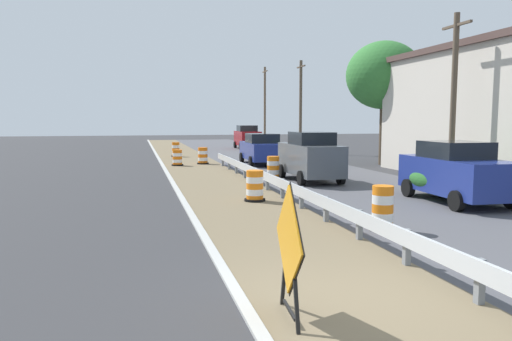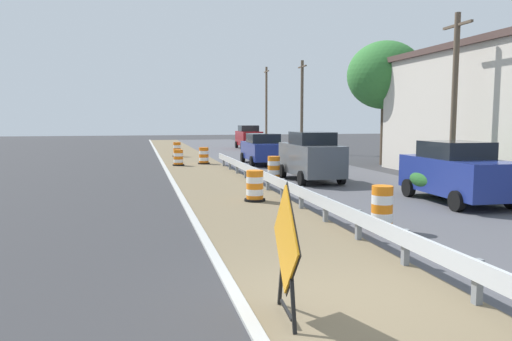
{
  "view_description": "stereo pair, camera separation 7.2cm",
  "coord_description": "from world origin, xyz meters",
  "px_view_note": "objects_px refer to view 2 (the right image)",
  "views": [
    {
      "loc": [
        -2.79,
        -6.54,
        2.79
      ],
      "look_at": [
        1.1,
        9.2,
        1.07
      ],
      "focal_mm": 33.91,
      "sensor_mm": 36.0,
      "label": 1
    },
    {
      "loc": [
        -2.72,
        -6.55,
        2.79
      ],
      "look_at": [
        1.1,
        9.2,
        1.07
      ],
      "focal_mm": 33.91,
      "sensor_mm": 36.0,
      "label": 2
    }
  ],
  "objects_px": {
    "traffic_barrel_farthest": "(177,150)",
    "car_trailing_near_lane": "(457,172)",
    "utility_pole_mid": "(302,105)",
    "traffic_barrel_farther": "(204,157)",
    "car_mid_far_lane": "(249,137)",
    "utility_pole_near": "(454,97)",
    "traffic_barrel_nearest": "(382,210)",
    "traffic_barrel_mid": "(274,169)",
    "warning_sign_diamond": "(286,245)",
    "traffic_barrel_close": "(255,187)",
    "traffic_barrel_far": "(178,159)",
    "car_lead_near_lane": "(311,157)",
    "utility_pole_far": "(266,105)",
    "car_lead_far_lane": "(262,149)"
  },
  "relations": [
    {
      "from": "traffic_barrel_farthest",
      "to": "car_trailing_near_lane",
      "type": "bearing_deg",
      "value": -71.42
    },
    {
      "from": "warning_sign_diamond",
      "to": "utility_pole_far",
      "type": "bearing_deg",
      "value": -99.57
    },
    {
      "from": "utility_pole_far",
      "to": "traffic_barrel_farthest",
      "type": "bearing_deg",
      "value": -125.55
    },
    {
      "from": "warning_sign_diamond",
      "to": "traffic_barrel_far",
      "type": "distance_m",
      "value": 23.1
    },
    {
      "from": "traffic_barrel_farthest",
      "to": "utility_pole_far",
      "type": "height_order",
      "value": "utility_pole_far"
    },
    {
      "from": "car_mid_far_lane",
      "to": "utility_pole_near",
      "type": "bearing_deg",
      "value": 6.04
    },
    {
      "from": "car_mid_far_lane",
      "to": "utility_pole_near",
      "type": "height_order",
      "value": "utility_pole_near"
    },
    {
      "from": "car_lead_near_lane",
      "to": "utility_pole_near",
      "type": "bearing_deg",
      "value": -117.7
    },
    {
      "from": "traffic_barrel_mid",
      "to": "utility_pole_mid",
      "type": "height_order",
      "value": "utility_pole_mid"
    },
    {
      "from": "traffic_barrel_close",
      "to": "car_lead_near_lane",
      "type": "height_order",
      "value": "car_lead_near_lane"
    },
    {
      "from": "traffic_barrel_mid",
      "to": "car_mid_far_lane",
      "type": "relative_size",
      "value": 0.26
    },
    {
      "from": "traffic_barrel_farthest",
      "to": "car_trailing_near_lane",
      "type": "distance_m",
      "value": 23.77
    },
    {
      "from": "traffic_barrel_farthest",
      "to": "car_lead_near_lane",
      "type": "relative_size",
      "value": 0.24
    },
    {
      "from": "utility_pole_mid",
      "to": "traffic_barrel_farther",
      "type": "bearing_deg",
      "value": -140.03
    },
    {
      "from": "traffic_barrel_close",
      "to": "car_mid_far_lane",
      "type": "height_order",
      "value": "car_mid_far_lane"
    },
    {
      "from": "traffic_barrel_far",
      "to": "car_lead_near_lane",
      "type": "xyz_separation_m",
      "value": [
        5.24,
        -8.78,
        0.68
      ]
    },
    {
      "from": "traffic_barrel_farther",
      "to": "car_trailing_near_lane",
      "type": "xyz_separation_m",
      "value": [
        6.41,
        -16.01,
        0.56
      ]
    },
    {
      "from": "traffic_barrel_mid",
      "to": "utility_pole_mid",
      "type": "relative_size",
      "value": 0.14
    },
    {
      "from": "warning_sign_diamond",
      "to": "utility_pole_mid",
      "type": "distance_m",
      "value": 33.4
    },
    {
      "from": "traffic_barrel_farthest",
      "to": "car_lead_near_lane",
      "type": "height_order",
      "value": "car_lead_near_lane"
    },
    {
      "from": "car_lead_near_lane",
      "to": "car_lead_far_lane",
      "type": "xyz_separation_m",
      "value": [
        -0.09,
        8.45,
        -0.15
      ]
    },
    {
      "from": "traffic_barrel_farther",
      "to": "utility_pole_mid",
      "type": "bearing_deg",
      "value": 39.97
    },
    {
      "from": "traffic_barrel_mid",
      "to": "utility_pole_far",
      "type": "distance_m",
      "value": 31.4
    },
    {
      "from": "traffic_barrel_nearest",
      "to": "utility_pole_near",
      "type": "xyz_separation_m",
      "value": [
        6.87,
        6.84,
        3.2
      ]
    },
    {
      "from": "traffic_barrel_mid",
      "to": "traffic_barrel_farthest",
      "type": "height_order",
      "value": "traffic_barrel_farthest"
    },
    {
      "from": "car_lead_far_lane",
      "to": "traffic_barrel_far",
      "type": "bearing_deg",
      "value": 88.18
    },
    {
      "from": "traffic_barrel_nearest",
      "to": "traffic_barrel_mid",
      "type": "bearing_deg",
      "value": 88.63
    },
    {
      "from": "car_mid_far_lane",
      "to": "traffic_barrel_nearest",
      "type": "bearing_deg",
      "value": -6.52
    },
    {
      "from": "car_mid_far_lane",
      "to": "traffic_barrel_farthest",
      "type": "bearing_deg",
      "value": -40.72
    },
    {
      "from": "traffic_barrel_close",
      "to": "car_trailing_near_lane",
      "type": "xyz_separation_m",
      "value": [
        6.53,
        -1.84,
        0.55
      ]
    },
    {
      "from": "traffic_barrel_farthest",
      "to": "car_lead_far_lane",
      "type": "bearing_deg",
      "value": -58.24
    },
    {
      "from": "traffic_barrel_farther",
      "to": "utility_pole_mid",
      "type": "xyz_separation_m",
      "value": [
        9.05,
        7.59,
        3.45
      ]
    },
    {
      "from": "traffic_barrel_far",
      "to": "car_lead_near_lane",
      "type": "distance_m",
      "value": 10.25
    },
    {
      "from": "warning_sign_diamond",
      "to": "utility_pole_far",
      "type": "distance_m",
      "value": 47.37
    },
    {
      "from": "car_lead_near_lane",
      "to": "utility_pole_near",
      "type": "distance_m",
      "value": 6.5
    },
    {
      "from": "traffic_barrel_close",
      "to": "utility_pole_mid",
      "type": "bearing_deg",
      "value": 67.14
    },
    {
      "from": "traffic_barrel_far",
      "to": "traffic_barrel_farther",
      "type": "xyz_separation_m",
      "value": [
        1.64,
        0.71,
        0.04
      ]
    },
    {
      "from": "traffic_barrel_farthest",
      "to": "utility_pole_near",
      "type": "bearing_deg",
      "value": -62.1
    },
    {
      "from": "car_trailing_near_lane",
      "to": "car_mid_far_lane",
      "type": "height_order",
      "value": "car_mid_far_lane"
    },
    {
      "from": "traffic_barrel_far",
      "to": "traffic_barrel_farther",
      "type": "bearing_deg",
      "value": 23.47
    },
    {
      "from": "utility_pole_near",
      "to": "utility_pole_far",
      "type": "height_order",
      "value": "utility_pole_far"
    },
    {
      "from": "traffic_barrel_far",
      "to": "traffic_barrel_nearest",
      "type": "bearing_deg",
      "value": -78.99
    },
    {
      "from": "traffic_barrel_nearest",
      "to": "car_trailing_near_lane",
      "type": "height_order",
      "value": "car_trailing_near_lane"
    },
    {
      "from": "traffic_barrel_close",
      "to": "traffic_barrel_farthest",
      "type": "xyz_separation_m",
      "value": [
        -1.04,
        20.68,
        0.01
      ]
    },
    {
      "from": "utility_pole_near",
      "to": "utility_pole_mid",
      "type": "xyz_separation_m",
      "value": [
        0.22,
        19.94,
        0.2
      ]
    },
    {
      "from": "utility_pole_near",
      "to": "warning_sign_diamond",
      "type": "bearing_deg",
      "value": -133.39
    },
    {
      "from": "utility_pole_mid",
      "to": "traffic_barrel_mid",
      "type": "bearing_deg",
      "value": -113.32
    },
    {
      "from": "utility_pole_near",
      "to": "utility_pole_mid",
      "type": "bearing_deg",
      "value": 89.36
    },
    {
      "from": "car_trailing_near_lane",
      "to": "utility_pole_far",
      "type": "distance_m",
      "value": 38.26
    },
    {
      "from": "traffic_barrel_nearest",
      "to": "traffic_barrel_farther",
      "type": "relative_size",
      "value": 1.09
    }
  ]
}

